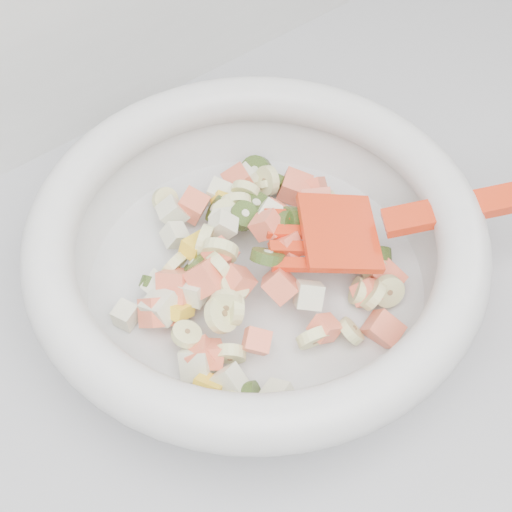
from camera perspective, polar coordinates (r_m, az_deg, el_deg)
counter at (r=1.04m, az=8.60°, el=-12.72°), size 2.00×0.60×0.90m
mixing_bowl at (r=0.55m, az=0.10°, el=0.47°), size 0.46×0.36×0.12m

